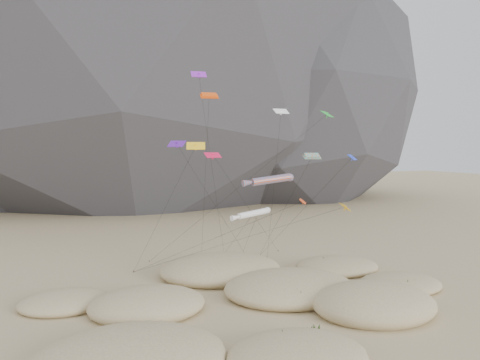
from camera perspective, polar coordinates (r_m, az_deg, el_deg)
name	(u,v)px	position (r m, az deg, el deg)	size (l,w,h in m)	color
ground	(280,313)	(50.86, 4.95, -15.88)	(500.00, 500.00, 0.00)	#CCB789
dunes	(254,297)	(53.42, 1.68, -14.05)	(48.94, 39.07, 4.00)	#CCB789
dune_grass	(256,295)	(53.63, 1.97, -13.84)	(41.21, 27.71, 1.57)	black
kite_stakes	(220,260)	(72.33, -2.42, -9.77)	(24.65, 8.12, 0.30)	#3F2D1E
rainbow_tube_kite	(270,180)	(60.87, 3.64, 0.01)	(7.35, 12.25, 13.92)	#DB4717
white_tube_kite	(252,214)	(59.92, 1.48, -4.13)	(6.29, 11.33, 9.50)	white
orange_parafoil	(209,99)	(59.08, -3.80, 9.84)	(4.25, 14.98, 24.15)	#D9450B
multi_parafoil	(311,158)	(59.84, 8.66, 2.68)	(2.32, 17.98, 16.65)	#E14C17
delta_kites	(263,149)	(60.91, 2.81, 3.83)	(27.48, 20.85, 27.00)	purple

